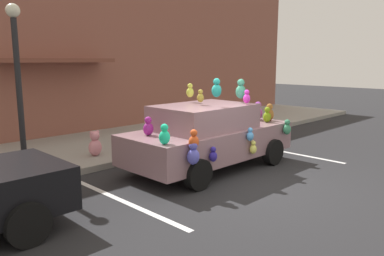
% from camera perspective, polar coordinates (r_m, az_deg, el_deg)
% --- Properties ---
extents(ground_plane, '(60.00, 60.00, 0.00)m').
position_cam_1_polar(ground_plane, '(8.09, 7.53, -8.45)').
color(ground_plane, '#262628').
extents(sidewalk, '(24.00, 4.00, 0.15)m').
position_cam_1_polar(sidewalk, '(11.68, -12.30, -2.42)').
color(sidewalk, gray).
rests_on(sidewalk, ground).
extents(storefront_building, '(24.00, 1.25, 6.40)m').
position_cam_1_polar(storefront_building, '(13.28, -18.00, 12.36)').
color(storefront_building, brown).
rests_on(storefront_building, ground).
extents(parking_stripe_front, '(0.12, 3.60, 0.01)m').
position_cam_1_polar(parking_stripe_front, '(11.16, 13.41, -3.43)').
color(parking_stripe_front, silver).
rests_on(parking_stripe_front, ground).
extents(parking_stripe_rear, '(0.12, 3.60, 0.01)m').
position_cam_1_polar(parking_stripe_rear, '(7.28, -10.28, -10.66)').
color(parking_stripe_rear, silver).
rests_on(parking_stripe_rear, ground).
extents(plush_covered_car, '(4.30, 2.13, 2.17)m').
position_cam_1_polar(plush_covered_car, '(9.04, 2.57, -1.11)').
color(plush_covered_car, gray).
rests_on(plush_covered_car, ground).
extents(teddy_bear_on_sidewalk, '(0.34, 0.29, 0.65)m').
position_cam_1_polar(teddy_bear_on_sidewalk, '(10.02, -14.25, -2.36)').
color(teddy_bear_on_sidewalk, pink).
rests_on(teddy_bear_on_sidewalk, sidewalk).
extents(street_lamp_post, '(0.28, 0.28, 3.53)m').
position_cam_1_polar(street_lamp_post, '(8.70, -24.56, 7.72)').
color(street_lamp_post, black).
rests_on(street_lamp_post, sidewalk).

